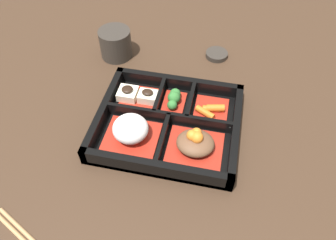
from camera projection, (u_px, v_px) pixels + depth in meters
ground_plane at (168, 128)px, 0.68m from camera, size 3.00×3.00×0.00m
bento_base at (168, 126)px, 0.67m from camera, size 0.28×0.24×0.01m
bento_rim at (168, 121)px, 0.66m from camera, size 0.28×0.24×0.04m
bowl_stew at (195, 143)px, 0.62m from camera, size 0.11×0.09×0.05m
bowl_rice at (131, 130)px, 0.63m from camera, size 0.11×0.09×0.05m
bowl_carrots at (211, 110)px, 0.68m from camera, size 0.07×0.08×0.02m
bowl_greens at (175, 100)px, 0.69m from camera, size 0.05×0.08×0.03m
bowl_tofu at (137, 96)px, 0.70m from camera, size 0.08×0.08×0.03m
tea_cup at (115, 43)px, 0.80m from camera, size 0.08×0.08×0.07m
sauce_dish at (217, 54)px, 0.82m from camera, size 0.05×0.05×0.01m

